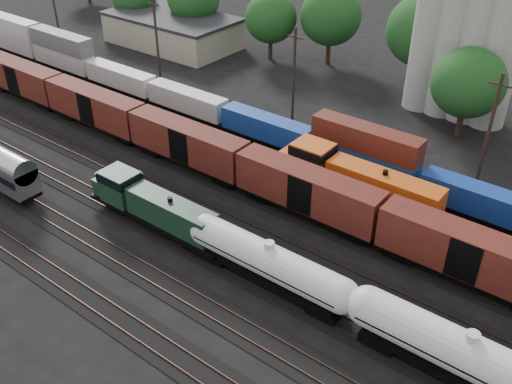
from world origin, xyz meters
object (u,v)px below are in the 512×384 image
Objects in this scene: grain_silo at (466,29)px; green_locomotive at (150,205)px; orange_locomotive at (353,179)px; tank_car_a at (269,262)px.

green_locomotive is at bearing -107.36° from grain_silo.
green_locomotive is 19.79m from orange_locomotive.
green_locomotive is at bearing -130.71° from orange_locomotive.
tank_car_a is 15.02m from orange_locomotive.
grain_silo is at bearing 91.24° from tank_car_a.
tank_car_a is (13.70, 0.00, 0.11)m from green_locomotive.
grain_silo is (-0.09, 26.00, 8.54)m from orange_locomotive.
orange_locomotive is at bearing 93.04° from tank_car_a.
orange_locomotive is (-0.80, 15.00, 0.17)m from tank_car_a.
tank_car_a is at bearing -86.96° from orange_locomotive.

